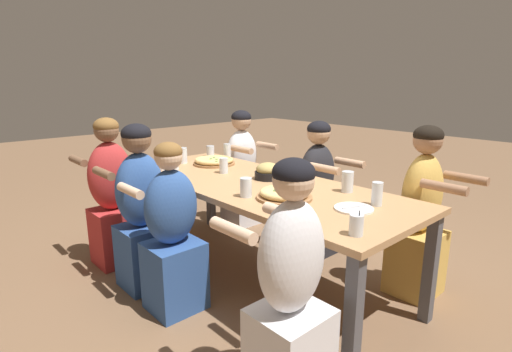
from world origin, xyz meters
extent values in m
plane|color=brown|center=(0.00, 0.00, 0.00)|extent=(18.00, 18.00, 0.00)
cube|color=tan|center=(0.00, 0.00, 0.74)|extent=(2.45, 0.95, 0.04)
cube|color=#4C4C51|center=(-1.16, -0.42, 0.36)|extent=(0.07, 0.07, 0.72)
cube|color=#4C4C51|center=(1.16, -0.42, 0.36)|extent=(0.07, 0.07, 0.72)
cube|color=#4C4C51|center=(-1.16, 0.42, 0.36)|extent=(0.07, 0.07, 0.72)
cube|color=#4C4C51|center=(1.16, 0.42, 0.36)|extent=(0.07, 0.07, 0.72)
cylinder|color=#996B42|center=(-0.73, 0.15, 0.77)|extent=(0.37, 0.37, 0.02)
torus|color=#DBB26B|center=(-0.73, 0.15, 0.80)|extent=(0.34, 0.34, 0.03)
cylinder|color=#E5C675|center=(-0.73, 0.15, 0.80)|extent=(0.30, 0.30, 0.03)
cylinder|color=#4C7A3D|center=(-0.70, 0.16, 0.81)|extent=(0.02, 0.02, 0.01)
cylinder|color=#4C7A3D|center=(-0.62, 0.10, 0.81)|extent=(0.02, 0.02, 0.01)
cylinder|color=#4C7A3D|center=(-0.75, 0.13, 0.81)|extent=(0.02, 0.02, 0.01)
cylinder|color=#4C7A3D|center=(-0.77, 0.18, 0.81)|extent=(0.02, 0.02, 0.01)
cylinder|color=#996B42|center=(0.42, -0.14, 0.77)|extent=(0.36, 0.36, 0.02)
torus|color=#DBB26B|center=(0.42, -0.14, 0.80)|extent=(0.32, 0.32, 0.03)
cylinder|color=#E5C675|center=(0.42, -0.14, 0.80)|extent=(0.27, 0.27, 0.03)
cylinder|color=#4C7A3D|center=(0.46, -0.12, 0.81)|extent=(0.02, 0.02, 0.01)
cylinder|color=#4C7A3D|center=(0.46, -0.19, 0.81)|extent=(0.02, 0.02, 0.01)
cylinder|color=#4C7A3D|center=(0.48, -0.15, 0.81)|extent=(0.02, 0.02, 0.01)
cylinder|color=#4C7A3D|center=(0.45, -0.09, 0.81)|extent=(0.02, 0.02, 0.01)
cylinder|color=#4C7A3D|center=(0.40, -0.12, 0.81)|extent=(0.02, 0.02, 0.01)
cylinder|color=#4C7A3D|center=(0.38, -0.18, 0.81)|extent=(0.02, 0.02, 0.01)
cylinder|color=#4C7A3D|center=(0.45, -0.04, 0.81)|extent=(0.02, 0.02, 0.01)
cylinder|color=black|center=(-0.02, 0.14, 0.79)|extent=(0.20, 0.20, 0.06)
cylinder|color=black|center=(0.12, 0.14, 0.80)|extent=(0.09, 0.02, 0.02)
ellipsoid|color=tan|center=(-0.02, 0.14, 0.84)|extent=(0.18, 0.18, 0.10)
cylinder|color=white|center=(0.85, 0.01, 0.77)|extent=(0.23, 0.23, 0.01)
cube|color=#B7B7BC|center=(0.85, 0.01, 0.78)|extent=(0.07, 0.16, 0.01)
cylinder|color=white|center=(-1.05, -0.30, 0.77)|extent=(0.23, 0.23, 0.01)
cube|color=#B7B7BC|center=(-1.05, -0.30, 0.78)|extent=(0.15, 0.07, 0.01)
cylinder|color=silver|center=(1.08, -0.32, 0.82)|extent=(0.07, 0.07, 0.11)
cylinder|color=#1EA8DB|center=(1.08, -0.32, 0.80)|extent=(0.06, 0.06, 0.08)
cylinder|color=black|center=(1.10, -0.32, 0.83)|extent=(0.00, 0.02, 0.13)
cylinder|color=silver|center=(0.60, 0.29, 0.83)|extent=(0.08, 0.08, 0.14)
cylinder|color=silver|center=(0.60, 0.29, 0.80)|extent=(0.07, 0.07, 0.08)
cylinder|color=silver|center=(0.23, -0.29, 0.83)|extent=(0.08, 0.08, 0.13)
cylinder|color=silver|center=(0.23, -0.29, 0.79)|extent=(0.07, 0.07, 0.06)
cylinder|color=silver|center=(-0.84, 0.39, 0.84)|extent=(0.07, 0.07, 0.15)
cylinder|color=black|center=(-0.84, 0.39, 0.80)|extent=(0.06, 0.06, 0.07)
cylinder|color=silver|center=(0.18, 0.29, 0.83)|extent=(0.07, 0.07, 0.13)
cylinder|color=black|center=(0.18, 0.29, 0.81)|extent=(0.06, 0.06, 0.09)
cylinder|color=silver|center=(-0.84, -0.30, 0.84)|extent=(0.07, 0.07, 0.15)
cylinder|color=silver|center=(-0.84, -0.30, 0.81)|extent=(0.06, 0.06, 0.09)
cylinder|color=silver|center=(-0.96, -0.02, 0.83)|extent=(0.07, 0.07, 0.14)
cylinder|color=black|center=(-0.96, -0.02, 0.81)|extent=(0.06, 0.06, 0.10)
cylinder|color=silver|center=(-1.05, 0.35, 0.82)|extent=(0.08, 0.08, 0.11)
cylinder|color=black|center=(-1.05, 0.35, 0.79)|extent=(0.07, 0.07, 0.05)
cylinder|color=silver|center=(-0.40, 0.01, 0.82)|extent=(0.07, 0.07, 0.12)
cylinder|color=silver|center=(0.90, 0.18, 0.84)|extent=(0.07, 0.07, 0.15)
cylinder|color=silver|center=(0.90, 0.18, 0.81)|extent=(0.06, 0.06, 0.10)
cylinder|color=silver|center=(-0.76, -0.23, 0.83)|extent=(0.07, 0.07, 0.13)
cube|color=#2D5193|center=(-0.04, -0.70, 0.24)|extent=(0.32, 0.34, 0.47)
ellipsoid|color=#2D5193|center=(-0.04, -0.70, 0.72)|extent=(0.24, 0.36, 0.49)
sphere|color=beige|center=(-0.04, -0.70, 1.04)|extent=(0.17, 0.17, 0.17)
ellipsoid|color=brown|center=(-0.04, -0.70, 1.08)|extent=(0.18, 0.18, 0.12)
cylinder|color=beige|center=(-0.25, -0.87, 0.81)|extent=(0.28, 0.06, 0.06)
cylinder|color=beige|center=(-0.25, -0.52, 0.81)|extent=(0.28, 0.06, 0.06)
ellipsoid|color=silver|center=(1.00, -0.70, 0.74)|extent=(0.24, 0.36, 0.54)
sphere|color=beige|center=(1.00, -0.70, 1.09)|extent=(0.18, 0.18, 0.18)
ellipsoid|color=black|center=(1.00, -0.70, 1.13)|extent=(0.19, 0.19, 0.13)
cylinder|color=beige|center=(0.80, -0.87, 0.85)|extent=(0.28, 0.06, 0.06)
cylinder|color=beige|center=(0.80, -0.52, 0.85)|extent=(0.28, 0.06, 0.06)
cube|color=gold|center=(0.94, 0.70, 0.24)|extent=(0.32, 0.34, 0.47)
ellipsoid|color=gold|center=(0.94, 0.70, 0.75)|extent=(0.24, 0.36, 0.55)
sphere|color=#9E7051|center=(0.94, 0.70, 1.12)|extent=(0.19, 0.19, 0.19)
ellipsoid|color=black|center=(0.94, 0.70, 1.15)|extent=(0.19, 0.19, 0.13)
cylinder|color=#9E7051|center=(1.14, 0.87, 0.86)|extent=(0.28, 0.06, 0.06)
cylinder|color=#9E7051|center=(1.14, 0.52, 0.86)|extent=(0.28, 0.06, 0.06)
cube|color=silver|center=(-0.99, 0.70, 0.24)|extent=(0.32, 0.34, 0.47)
ellipsoid|color=silver|center=(-0.99, 0.70, 0.74)|extent=(0.24, 0.36, 0.53)
sphere|color=tan|center=(-0.99, 0.70, 1.10)|extent=(0.20, 0.20, 0.20)
ellipsoid|color=black|center=(-0.99, 0.70, 1.13)|extent=(0.20, 0.20, 0.14)
cylinder|color=tan|center=(-0.78, 0.87, 0.85)|extent=(0.28, 0.06, 0.06)
cylinder|color=tan|center=(-0.78, 0.52, 0.85)|extent=(0.28, 0.06, 0.06)
cube|color=#2D5193|center=(-0.46, -0.70, 0.24)|extent=(0.32, 0.34, 0.47)
ellipsoid|color=#2D5193|center=(-0.46, -0.70, 0.74)|extent=(0.24, 0.36, 0.54)
sphere|color=brown|center=(-0.46, -0.70, 1.11)|extent=(0.20, 0.20, 0.20)
ellipsoid|color=black|center=(-0.46, -0.70, 1.14)|extent=(0.21, 0.21, 0.14)
cylinder|color=brown|center=(-0.67, -0.87, 0.85)|extent=(0.28, 0.06, 0.06)
cylinder|color=brown|center=(-0.67, -0.52, 0.85)|extent=(0.28, 0.06, 0.06)
cube|color=#232328|center=(0.01, 0.70, 0.24)|extent=(0.32, 0.34, 0.47)
ellipsoid|color=#232328|center=(0.01, 0.70, 0.72)|extent=(0.24, 0.36, 0.51)
sphere|color=tan|center=(0.01, 0.70, 1.07)|extent=(0.19, 0.19, 0.19)
ellipsoid|color=black|center=(0.01, 0.70, 1.10)|extent=(0.20, 0.20, 0.14)
cylinder|color=tan|center=(0.22, 0.87, 0.83)|extent=(0.28, 0.06, 0.06)
cylinder|color=tan|center=(0.22, 0.52, 0.83)|extent=(0.28, 0.06, 0.06)
cube|color=#B22D2D|center=(-0.98, -0.70, 0.24)|extent=(0.32, 0.34, 0.47)
ellipsoid|color=#B22D2D|center=(-0.98, -0.70, 0.75)|extent=(0.24, 0.36, 0.56)
sphere|color=brown|center=(-0.98, -0.70, 1.12)|extent=(0.19, 0.19, 0.19)
ellipsoid|color=brown|center=(-0.98, -0.70, 1.15)|extent=(0.19, 0.19, 0.13)
cylinder|color=brown|center=(-1.19, -0.87, 0.87)|extent=(0.28, 0.06, 0.06)
cylinder|color=brown|center=(-1.19, -0.52, 0.87)|extent=(0.28, 0.06, 0.06)
camera|label=1|loc=(2.12, -1.92, 1.52)|focal=28.00mm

